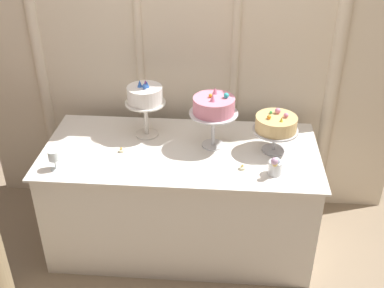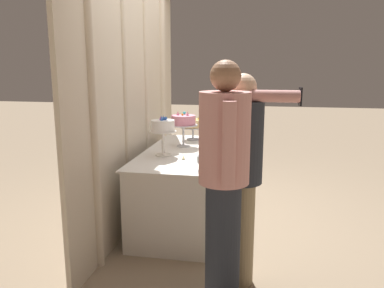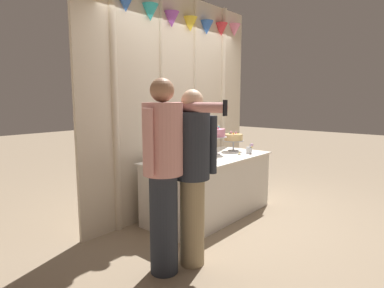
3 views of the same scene
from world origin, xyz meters
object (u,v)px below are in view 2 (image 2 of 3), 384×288
(wine_glass, at_px, (201,160))
(tealight_far_left, at_px, (183,159))
(guest_man_dark_suit, at_px, (241,173))
(tealight_near_left, at_px, (209,143))
(cake_display_center, at_px, (183,121))
(flower_vase, at_px, (216,136))
(cake_display_rightmost, at_px, (193,124))
(cake_display_leftmost, at_px, (163,128))
(guest_girl_blue_dress, at_px, (225,175))
(cake_table, at_px, (186,186))

(wine_glass, relative_size, tealight_far_left, 3.49)
(guest_man_dark_suit, bearing_deg, tealight_near_left, 16.55)
(tealight_far_left, relative_size, tealight_near_left, 0.88)
(cake_display_center, distance_m, flower_vase, 0.54)
(cake_display_rightmost, relative_size, flower_vase, 2.02)
(tealight_far_left, distance_m, tealight_near_left, 0.78)
(flower_vase, distance_m, guest_man_dark_suit, 1.74)
(cake_display_rightmost, bearing_deg, cake_display_center, 175.14)
(cake_display_leftmost, relative_size, guest_girl_blue_dress, 0.24)
(cake_display_center, bearing_deg, flower_vase, -39.12)
(cake_display_center, height_order, wine_glass, cake_display_center)
(cake_display_leftmost, xyz_separation_m, cake_display_center, (0.45, -0.11, -0.00))
(cake_display_center, xyz_separation_m, flower_vase, (0.38, -0.31, -0.22))
(cake_table, bearing_deg, flower_vase, -22.71)
(tealight_far_left, bearing_deg, cake_table, 8.82)
(flower_vase, bearing_deg, cake_display_leftmost, 153.38)
(cake_display_center, distance_m, wine_glass, 1.02)
(tealight_far_left, xyz_separation_m, guest_girl_blue_dress, (-0.99, -0.49, 0.15))
(cake_display_rightmost, xyz_separation_m, guest_girl_blue_dress, (-1.97, -0.58, -0.03))
(cake_table, distance_m, guest_girl_blue_dress, 1.57)
(wine_glass, distance_m, flower_vase, 1.32)
(cake_display_center, height_order, tealight_far_left, cake_display_center)
(flower_vase, bearing_deg, cake_table, 157.29)
(cake_display_center, bearing_deg, cake_display_leftmost, 166.50)
(cake_table, xyz_separation_m, cake_display_center, (0.21, 0.06, 0.67))
(wine_glass, height_order, tealight_far_left, wine_glass)
(cake_display_center, distance_m, tealight_near_left, 0.42)
(wine_glass, bearing_deg, cake_display_center, 20.43)
(wine_glass, height_order, flower_vase, flower_vase)
(tealight_near_left, bearing_deg, cake_table, 153.34)
(cake_display_leftmost, bearing_deg, flower_vase, -26.62)
(flower_vase, bearing_deg, wine_glass, -178.22)
(cake_table, height_order, wine_glass, wine_glass)
(tealight_far_left, xyz_separation_m, tealight_near_left, (0.77, -0.14, -0.00))
(cake_display_rightmost, height_order, flower_vase, cake_display_rightmost)
(tealight_near_left, distance_m, guest_man_dark_suit, 1.57)
(cake_display_rightmost, bearing_deg, guest_man_dark_suit, -158.38)
(cake_table, xyz_separation_m, flower_vase, (0.58, -0.24, 0.45))
(cake_table, bearing_deg, guest_man_dark_suit, -149.75)
(cake_table, distance_m, tealight_near_left, 0.59)
(wine_glass, bearing_deg, flower_vase, 1.78)
(guest_girl_blue_dress, bearing_deg, flower_vase, 8.94)
(cake_display_leftmost, distance_m, cake_display_center, 0.47)
(wine_glass, height_order, guest_girl_blue_dress, guest_girl_blue_dress)
(cake_table, bearing_deg, cake_display_rightmost, 2.92)
(tealight_far_left, height_order, guest_girl_blue_dress, guest_girl_blue_dress)
(cake_display_leftmost, relative_size, guest_man_dark_suit, 0.25)
(cake_table, height_order, flower_vase, flower_vase)
(wine_glass, xyz_separation_m, guest_girl_blue_dress, (-0.64, -0.27, 0.07))
(flower_vase, relative_size, guest_man_dark_suit, 0.09)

